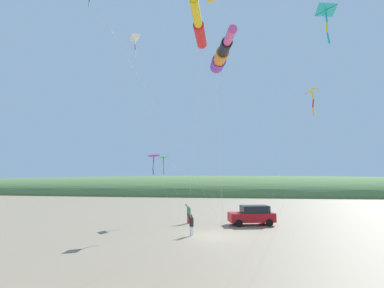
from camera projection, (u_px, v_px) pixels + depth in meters
ground_plane at (214, 236)px, 23.55m from camera, size 600.00×600.00×0.00m
dune_ridge_grassy at (227, 194)px, 77.72m from camera, size 28.00×240.00×9.43m
parked_car at (252, 215)px, 28.85m from camera, size 2.84×4.61×1.85m
cooler_box at (241, 218)px, 31.75m from camera, size 0.62×0.42×0.42m
person_adult_flyer at (189, 213)px, 29.90m from camera, size 0.48×0.61×1.91m
person_child_green_jacket at (191, 224)px, 23.71m from camera, size 0.61×0.55×1.71m
kite_delta_long_streamer_left at (134, 38)px, 25.95m from camera, size 8.13×2.40×16.95m
kite_delta_purple_drifting at (154, 156)px, 25.39m from camera, size 6.37×3.48×6.59m
kite_delta_white_trailing at (325, 11)px, 20.75m from camera, size 10.51×4.57×16.43m
kite_delta_black_fish_shape at (312, 91)px, 19.98m from camera, size 8.38×2.03×10.67m
kite_windsock_magenta_far_left at (221, 57)px, 11.92m from camera, size 14.53×1.18×9.96m
kite_windsock_small_distant at (198, 24)px, 14.42m from camera, size 17.71×2.92×12.35m
kite_delta_green_low_center at (164, 158)px, 31.87m from camera, size 3.77×8.78×6.90m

